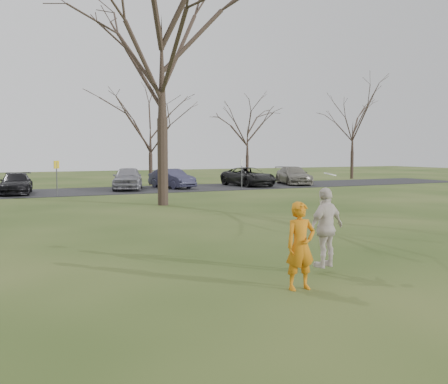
{
  "coord_description": "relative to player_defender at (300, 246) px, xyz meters",
  "views": [
    {
      "loc": [
        -6.18,
        -8.83,
        2.64
      ],
      "look_at": [
        0.0,
        4.0,
        1.5
      ],
      "focal_mm": 41.4,
      "sensor_mm": 36.0,
      "label": 1
    }
  ],
  "objects": [
    {
      "name": "car_6",
      "position": [
        12.75,
        25.63,
        -0.11
      ],
      "size": [
        2.7,
        5.14,
        1.38
      ],
      "primitive_type": "imported",
      "rotation": [
        0.0,
        0.0,
        0.09
      ],
      "color": "black",
      "rests_on": "parking_strip"
    },
    {
      "name": "car_4",
      "position": [
        3.67,
        25.9,
        -0.02
      ],
      "size": [
        3.19,
        4.89,
        1.55
      ],
      "primitive_type": "imported",
      "rotation": [
        0.0,
        0.0,
        -0.33
      ],
      "color": "gray",
      "rests_on": "parking_strip"
    },
    {
      "name": "player_defender",
      "position": [
        0.0,
        0.0,
        0.0
      ],
      "size": [
        0.64,
        0.44,
        1.68
      ],
      "primitive_type": "imported",
      "rotation": [
        0.0,
        0.0,
        -0.07
      ],
      "color": "#C36E10",
      "rests_on": "ground"
    },
    {
      "name": "car_3",
      "position": [
        -3.35,
        25.36,
        -0.16
      ],
      "size": [
        2.39,
        4.59,
        1.27
      ],
      "primitive_type": "imported",
      "rotation": [
        0.0,
        0.0,
        -0.14
      ],
      "color": "black",
      "rests_on": "parking_strip"
    },
    {
      "name": "car_5",
      "position": [
        6.84,
        25.94,
        -0.13
      ],
      "size": [
        2.36,
        4.29,
        1.34
      ],
      "primitive_type": "imported",
      "rotation": [
        0.0,
        0.0,
        0.24
      ],
      "color": "#34334D",
      "rests_on": "parking_strip"
    },
    {
      "name": "big_tree",
      "position": [
        2.68,
        15.75,
        6.16
      ],
      "size": [
        9.0,
        9.0,
        14.0
      ],
      "primitive_type": null,
      "color": "#352821",
      "rests_on": "ground"
    },
    {
      "name": "sign_white",
      "position": [
        10.68,
        22.75,
        0.61
      ],
      "size": [
        0.35,
        0.35,
        2.08
      ],
      "color": "#47474C",
      "rests_on": "ground"
    },
    {
      "name": "car_7",
      "position": [
        16.78,
        25.7,
        -0.11
      ],
      "size": [
        3.08,
        5.07,
        1.37
      ],
      "primitive_type": "imported",
      "rotation": [
        0.0,
        0.0,
        -0.26
      ],
      "color": "gray",
      "rests_on": "parking_strip"
    },
    {
      "name": "parking_strip",
      "position": [
        0.68,
        25.75,
        -0.82
      ],
      "size": [
        62.0,
        6.5,
        0.04
      ],
      "primitive_type": "cube",
      "color": "black",
      "rests_on": "ground"
    },
    {
      "name": "catching_play",
      "position": [
        1.23,
        0.85,
        0.16
      ],
      "size": [
        1.08,
        0.65,
        2.04
      ],
      "color": "beige",
      "rests_on": "ground"
    },
    {
      "name": "small_tree_row",
      "position": [
        5.06,
        30.81,
        3.05
      ],
      "size": [
        55.0,
        5.9,
        8.5
      ],
      "color": "#352821",
      "rests_on": "ground"
    },
    {
      "name": "sign_yellow",
      "position": [
        -1.32,
        22.75,
        0.61
      ],
      "size": [
        0.35,
        0.35,
        2.08
      ],
      "color": "#47474C",
      "rests_on": "ground"
    },
    {
      "name": "ground",
      "position": [
        0.68,
        0.75,
        -0.84
      ],
      "size": [
        120.0,
        120.0,
        0.0
      ],
      "primitive_type": "plane",
      "color": "#1E380F",
      "rests_on": "ground"
    }
  ]
}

